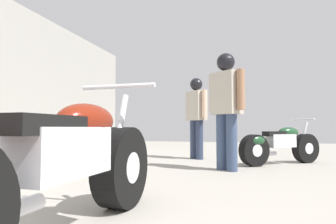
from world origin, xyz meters
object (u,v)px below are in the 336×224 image
at_px(mechanic_in_blue, 196,110).
at_px(motorcycle_maroon_cruiser, 58,169).
at_px(motorcycle_black_naked, 279,145).
at_px(mechanic_with_helmet, 226,100).

bearing_deg(mechanic_in_blue, motorcycle_maroon_cruiser, -89.91).
xyz_separation_m(motorcycle_black_naked, mechanic_with_helmet, (-0.85, -0.96, 0.73)).
height_order(motorcycle_maroon_cruiser, mechanic_with_helmet, mechanic_with_helmet).
distance_m(motorcycle_maroon_cruiser, mechanic_in_blue, 4.56).
relative_size(motorcycle_black_naked, mechanic_in_blue, 0.85).
relative_size(mechanic_in_blue, mechanic_with_helmet, 0.94).
bearing_deg(mechanic_in_blue, mechanic_with_helmet, -63.79).
xyz_separation_m(motorcycle_maroon_cruiser, mechanic_in_blue, (-0.01, 4.52, 0.59)).
relative_size(motorcycle_black_naked, mechanic_with_helmet, 0.80).
relative_size(motorcycle_maroon_cruiser, motorcycle_black_naked, 1.48).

